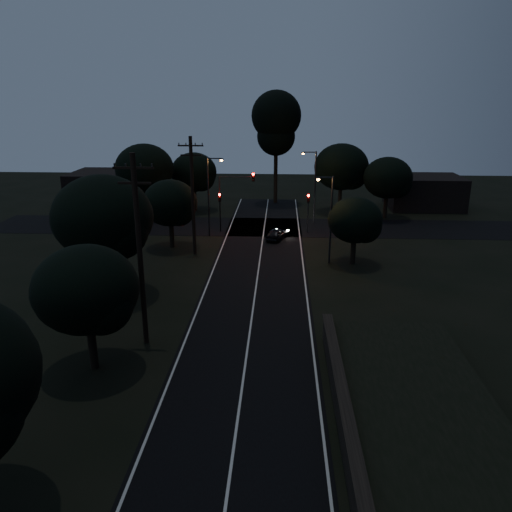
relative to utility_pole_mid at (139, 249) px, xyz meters
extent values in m
cube|color=black|center=(6.00, 7.00, -5.73)|extent=(8.00, 70.00, 0.02)
cube|color=black|center=(6.00, 27.00, -5.73)|extent=(60.00, 8.00, 0.02)
cube|color=beige|center=(6.00, 7.00, -5.71)|extent=(0.12, 70.00, 0.01)
cube|color=beige|center=(2.25, 7.00, -5.71)|extent=(0.12, 70.00, 0.01)
cube|color=beige|center=(9.75, 7.00, -5.71)|extent=(0.12, 70.00, 0.01)
cube|color=black|center=(10.60, -12.00, -4.99)|extent=(0.40, 26.00, 1.50)
cube|color=black|center=(10.60, -12.00, -4.19)|extent=(0.55, 26.00, 0.10)
cube|color=black|center=(14.00, -12.00, -5.14)|extent=(6.50, 26.00, 1.20)
cylinder|color=black|center=(0.00, 0.00, -0.24)|extent=(0.30, 0.30, 11.00)
cube|color=black|center=(0.00, 0.00, 4.46)|extent=(2.20, 0.12, 0.12)
cube|color=black|center=(0.00, 0.00, 3.66)|extent=(1.80, 0.12, 0.12)
cylinder|color=black|center=(0.00, 17.00, -0.49)|extent=(0.30, 0.30, 10.50)
cube|color=black|center=(0.00, 17.00, 3.96)|extent=(2.20, 0.12, 0.12)
cube|color=black|center=(0.00, 17.00, 3.16)|extent=(1.80, 0.12, 0.12)
cylinder|color=black|center=(-2.00, -3.00, -4.48)|extent=(0.44, 0.44, 2.51)
ellipsoid|color=black|center=(-2.00, -3.00, -1.23)|extent=(5.33, 5.33, 4.53)
sphere|color=black|center=(-1.07, -3.53, -1.76)|extent=(3.20, 3.20, 3.20)
cylinder|color=black|center=(-4.50, 7.00, -4.14)|extent=(0.44, 0.44, 3.21)
ellipsoid|color=black|center=(-4.50, 7.00, 0.06)|extent=(6.92, 6.92, 5.88)
sphere|color=black|center=(-3.29, 6.31, -0.63)|extent=(4.15, 4.15, 4.15)
cylinder|color=black|center=(-2.50, 19.00, -4.55)|extent=(0.44, 0.44, 2.38)
ellipsoid|color=black|center=(-2.50, 19.00, -1.45)|extent=(5.08, 5.08, 4.32)
sphere|color=black|center=(-1.61, 18.49, -1.96)|extent=(3.05, 3.05, 3.05)
cylinder|color=black|center=(-3.00, 35.00, -4.42)|extent=(0.44, 0.44, 2.63)
ellipsoid|color=black|center=(-3.00, 35.00, -1.00)|extent=(5.63, 5.63, 4.79)
sphere|color=black|center=(-2.01, 34.44, -1.56)|extent=(3.38, 3.38, 3.38)
cylinder|color=black|center=(-8.00, 31.00, -4.15)|extent=(0.44, 0.44, 3.18)
ellipsoid|color=black|center=(-8.00, 31.00, -0.04)|extent=(6.70, 6.70, 5.69)
sphere|color=black|center=(-6.83, 30.33, -0.71)|extent=(4.02, 4.02, 4.02)
cylinder|color=black|center=(15.00, 35.00, -4.21)|extent=(0.44, 0.44, 3.05)
ellipsoid|color=black|center=(15.00, 35.00, -0.23)|extent=(6.56, 6.56, 5.58)
sphere|color=black|center=(16.15, 34.34, -0.88)|extent=(3.94, 3.94, 3.94)
cylinder|color=black|center=(20.00, 32.00, -4.43)|extent=(0.44, 0.44, 2.62)
ellipsoid|color=black|center=(20.00, 32.00, -1.02)|extent=(5.59, 5.59, 4.75)
sphere|color=black|center=(20.98, 31.44, -1.58)|extent=(3.35, 3.35, 3.35)
cylinder|color=black|center=(14.00, 15.00, -4.67)|extent=(0.44, 0.44, 2.15)
ellipsoid|color=black|center=(14.00, 15.00, -1.89)|extent=(4.55, 4.55, 3.87)
sphere|color=black|center=(14.80, 14.54, -2.34)|extent=(2.73, 2.73, 2.73)
cylinder|color=black|center=(7.00, 40.00, -1.77)|extent=(0.50, 0.50, 7.94)
sphere|color=black|center=(7.00, 40.00, 5.52)|extent=(6.35, 6.35, 6.35)
sphere|color=black|center=(7.00, 40.00, 2.93)|extent=(4.91, 4.91, 4.91)
cube|color=black|center=(-14.00, 37.00, -3.54)|extent=(10.00, 8.00, 4.40)
cube|color=black|center=(26.00, 38.00, -3.74)|extent=(9.00, 7.00, 4.00)
cylinder|color=black|center=(1.40, 25.00, -4.14)|extent=(0.12, 0.12, 3.20)
cube|color=black|center=(1.40, 25.00, -2.09)|extent=(0.28, 0.22, 0.90)
sphere|color=#FF0705|center=(1.40, 24.87, -1.79)|extent=(0.22, 0.22, 0.22)
cylinder|color=black|center=(10.60, 25.00, -4.14)|extent=(0.12, 0.12, 3.20)
cube|color=black|center=(10.60, 25.00, -2.09)|extent=(0.28, 0.22, 0.90)
sphere|color=#FF0705|center=(10.60, 24.87, -1.79)|extent=(0.22, 0.22, 0.22)
cylinder|color=black|center=(1.40, 25.00, -3.24)|extent=(0.12, 0.12, 5.00)
cube|color=black|center=(4.90, 25.00, 0.06)|extent=(0.28, 0.22, 0.90)
sphere|color=#FF0705|center=(4.90, 24.87, 0.36)|extent=(0.22, 0.22, 0.22)
cube|color=black|center=(3.15, 25.00, 0.06)|extent=(3.50, 0.08, 0.08)
cylinder|color=black|center=(0.50, 23.00, -1.74)|extent=(0.16, 0.16, 8.00)
cube|color=black|center=(1.20, 23.00, 2.16)|extent=(1.40, 0.10, 0.10)
cube|color=black|center=(1.90, 23.00, 2.11)|extent=(0.35, 0.22, 0.12)
sphere|color=orange|center=(1.90, 23.00, 2.01)|extent=(0.26, 0.26, 0.26)
cylinder|color=black|center=(11.50, 29.00, -1.74)|extent=(0.16, 0.16, 8.00)
cube|color=black|center=(10.80, 29.00, 2.16)|extent=(1.40, 0.10, 0.10)
cube|color=black|center=(10.10, 29.00, 2.11)|extent=(0.35, 0.22, 0.12)
sphere|color=orange|center=(10.10, 29.00, 2.01)|extent=(0.26, 0.26, 0.26)
cylinder|color=black|center=(12.00, 15.00, -1.99)|extent=(0.16, 0.16, 7.50)
cube|color=black|center=(11.40, 15.00, 1.66)|extent=(1.20, 0.10, 0.10)
cube|color=black|center=(10.80, 15.00, 1.61)|extent=(0.35, 0.22, 0.12)
sphere|color=orange|center=(10.80, 15.00, 1.51)|extent=(0.26, 0.26, 0.26)
imported|color=black|center=(7.39, 22.10, -5.16)|extent=(2.46, 3.67, 1.16)
camera|label=1|loc=(7.80, -25.96, 8.17)|focal=35.00mm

